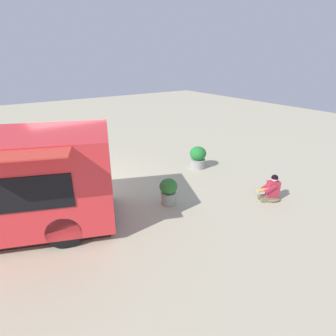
# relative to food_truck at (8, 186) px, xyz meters

# --- Properties ---
(ground_plane) EXTENTS (40.00, 40.00, 0.00)m
(ground_plane) POSITION_rel_food_truck_xyz_m (-1.37, 2.00, -1.16)
(ground_plane) COLOR #B5AD90
(food_truck) EXTENTS (4.16, 5.42, 2.39)m
(food_truck) POSITION_rel_food_truck_xyz_m (0.00, 0.00, 0.00)
(food_truck) COLOR red
(food_truck) RESTS_ON ground_plane
(person_customer) EXTENTS (0.62, 0.80, 0.81)m
(person_customer) POSITION_rel_food_truck_xyz_m (2.66, 6.45, -0.85)
(person_customer) COLOR #736E50
(person_customer) RESTS_ON ground_plane
(planter_flowering_near) EXTENTS (0.62, 0.62, 0.84)m
(planter_flowering_near) POSITION_rel_food_truck_xyz_m (-0.53, 6.29, -0.73)
(planter_flowering_near) COLOR #989996
(planter_flowering_near) RESTS_ON ground_plane
(planter_flowering_far) EXTENTS (0.52, 0.52, 0.78)m
(planter_flowering_far) POSITION_rel_food_truck_xyz_m (1.13, 3.80, -0.73)
(planter_flowering_far) COLOR #969E8B
(planter_flowering_far) RESTS_ON ground_plane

